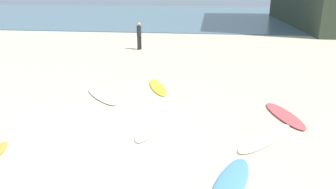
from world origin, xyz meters
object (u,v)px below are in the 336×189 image
object	(u,v)px
surfboard_0	(152,125)
beachgoer_near	(139,35)
surfboard_1	(231,184)
surfboard_2	(102,96)
surfboard_4	(285,115)
surfboard_3	(158,87)
surfboard_5	(266,138)

from	to	relation	value
surfboard_0	beachgoer_near	world-z (taller)	beachgoer_near
surfboard_0	surfboard_1	world-z (taller)	surfboard_1
surfboard_1	beachgoer_near	bearing A→B (deg)	-53.73
surfboard_0	surfboard_2	distance (m)	3.10
surfboard_0	surfboard_4	world-z (taller)	surfboard_4
surfboard_3	surfboard_1	bearing A→B (deg)	91.31
surfboard_2	surfboard_3	xyz separation A→B (m)	(1.76, 1.34, -0.01)
surfboard_5	surfboard_2	bearing A→B (deg)	11.85
surfboard_5	surfboard_4	bearing A→B (deg)	-77.84
surfboard_2	surfboard_1	bearing A→B (deg)	-89.92
surfboard_0	surfboard_4	distance (m)	3.99
surfboard_3	beachgoer_near	world-z (taller)	beachgoer_near
surfboard_0	surfboard_3	world-z (taller)	surfboard_3
surfboard_5	beachgoer_near	world-z (taller)	beachgoer_near
surfboard_3	surfboard_5	xyz separation A→B (m)	(3.45, -3.92, -0.00)
surfboard_0	surfboard_4	xyz separation A→B (m)	(3.80, 1.22, 0.01)
surfboard_2	surfboard_5	world-z (taller)	surfboard_2
surfboard_1	beachgoer_near	world-z (taller)	beachgoer_near
surfboard_2	beachgoer_near	bearing A→B (deg)	52.92
surfboard_3	surfboard_5	size ratio (longest dim) A/B	0.93
surfboard_4	surfboard_0	bearing A→B (deg)	1.20
surfboard_4	surfboard_3	bearing A→B (deg)	-45.29
surfboard_4	surfboard_5	distance (m)	1.78
surfboard_3	surfboard_4	world-z (taller)	surfboard_4
surfboard_0	surfboard_3	bearing A→B (deg)	103.99
surfboard_2	surfboard_4	world-z (taller)	surfboard_4
surfboard_1	surfboard_5	world-z (taller)	surfboard_1
surfboard_4	surfboard_2	bearing A→B (deg)	-25.79
surfboard_1	surfboard_4	world-z (taller)	surfboard_1
surfboard_2	surfboard_5	size ratio (longest dim) A/B	0.95
surfboard_0	surfboard_2	bearing A→B (deg)	142.05
surfboard_0	surfboard_2	size ratio (longest dim) A/B	1.00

